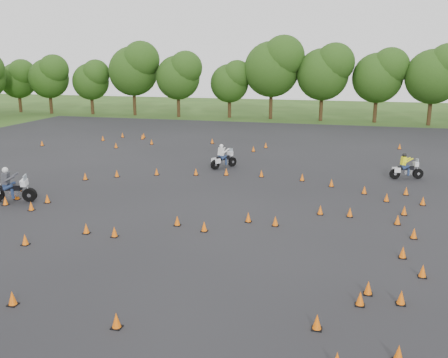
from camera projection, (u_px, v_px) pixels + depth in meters
ground at (203, 224)px, 23.28m from camera, size 140.00×140.00×0.00m
asphalt_pad at (233, 191)px, 28.92m from camera, size 62.00×62.00×0.00m
treeline at (326, 85)px, 54.28m from camera, size 86.75×32.71×10.59m
traffic_cones at (229, 189)px, 28.48m from camera, size 36.86×32.90×0.45m
rider_grey at (13, 184)px, 26.62m from camera, size 2.62×1.33×1.94m
rider_yellow at (407, 166)px, 31.61m from camera, size 2.24×1.26×1.66m
rider_white at (224, 156)px, 34.76m from camera, size 1.85×2.17×1.70m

